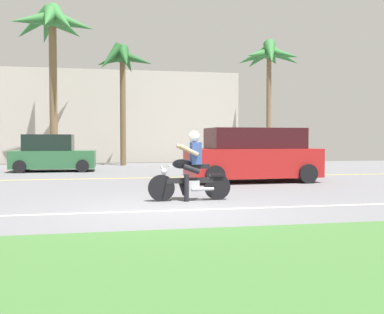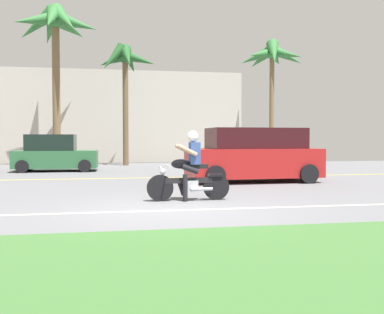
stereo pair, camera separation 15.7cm
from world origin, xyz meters
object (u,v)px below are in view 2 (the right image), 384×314
Objects in this scene: suv_nearby at (254,156)px; palm_tree_0 at (125,66)px; parked_car_1 at (55,154)px; palm_tree_1 at (272,59)px; motorcyclist at (189,171)px; palm_tree_2 at (55,29)px.

palm_tree_0 is at bearing 111.36° from suv_nearby.
palm_tree_1 reaches higher than parked_car_1.
palm_tree_1 reaches higher than suv_nearby.
motorcyclist is at bearing -125.46° from suv_nearby.
suv_nearby is (3.00, 4.22, 0.19)m from motorcyclist.
palm_tree_2 is at bearing -177.55° from palm_tree_1.
motorcyclist is 16.65m from palm_tree_2.
motorcyclist is 0.23× the size of palm_tree_2.
palm_tree_1 is (7.65, 15.07, 5.52)m from motorcyclist.
parked_car_1 is 13.90m from palm_tree_1.
palm_tree_0 is 8.73m from palm_tree_1.
suv_nearby is 0.54× the size of palm_tree_2.
palm_tree_1 is (8.68, 0.53, 0.73)m from palm_tree_0.
motorcyclist is at bearing -85.93° from palm_tree_0.
palm_tree_1 is 0.85× the size of palm_tree_2.
palm_tree_0 is at bearing -176.49° from palm_tree_1.
parked_car_1 is (-4.34, 10.61, 0.07)m from motorcyclist.
palm_tree_1 is at bearing 66.83° from suv_nearby.
palm_tree_0 is at bearing 49.94° from parked_car_1.
suv_nearby is at bearing -68.64° from palm_tree_0.
palm_tree_0 is (3.31, 3.93, 4.72)m from parked_car_1.
motorcyclist is 0.27× the size of palm_tree_1.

